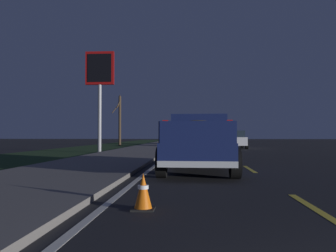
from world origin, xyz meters
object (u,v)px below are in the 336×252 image
at_px(sedan_white, 234,139).
at_px(bare_tree_far, 120,119).
at_px(traffic_cone_near, 143,192).
at_px(sedan_red, 197,138).
at_px(gas_price_sign, 100,77).
at_px(pickup_truck, 199,141).

relative_size(sedan_white, bare_tree_far, 0.79).
bearing_deg(traffic_cone_near, sedan_red, -1.95).
relative_size(gas_price_sign, bare_tree_far, 1.21).
bearing_deg(bare_tree_far, gas_price_sign, -173.17).
bearing_deg(pickup_truck, traffic_cone_near, 170.78).
distance_m(pickup_truck, sedan_white, 20.39).
bearing_deg(sedan_red, pickup_truck, 179.56).
distance_m(gas_price_sign, traffic_cone_near, 18.97).
relative_size(sedan_red, traffic_cone_near, 7.65).
xyz_separation_m(sedan_red, traffic_cone_near, (-35.19, 1.20, -0.50)).
relative_size(pickup_truck, traffic_cone_near, 9.45).
bearing_deg(traffic_cone_near, sedan_white, -9.51).
height_order(gas_price_sign, bare_tree_far, gas_price_sign).
bearing_deg(gas_price_sign, sedan_red, -20.51).
height_order(sedan_red, traffic_cone_near, sedan_red).
bearing_deg(sedan_white, gas_price_sign, 131.19).
bearing_deg(pickup_truck, sedan_red, -0.44).
bearing_deg(sedan_white, sedan_red, 19.25).
bearing_deg(pickup_truck, gas_price_sign, 28.86).
bearing_deg(sedan_white, pickup_truck, 170.41).
xyz_separation_m(sedan_red, sedan_white, (-9.08, -3.17, 0.00)).
xyz_separation_m(pickup_truck, sedan_white, (20.10, -3.40, -0.20)).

